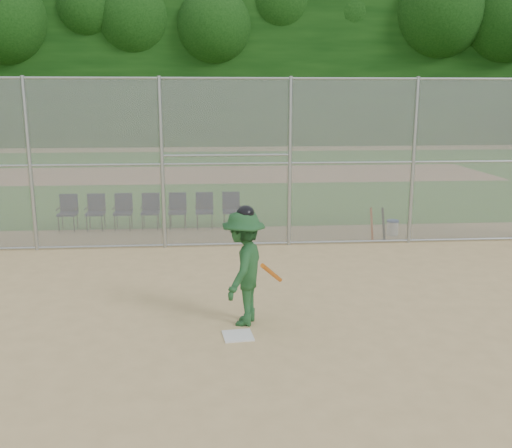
{
  "coord_description": "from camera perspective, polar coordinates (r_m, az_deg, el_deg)",
  "views": [
    {
      "loc": [
        -0.85,
        -8.37,
        3.56
      ],
      "look_at": [
        0.0,
        2.5,
        1.1
      ],
      "focal_mm": 40.0,
      "sensor_mm": 36.0,
      "label": 1
    }
  ],
  "objects": [
    {
      "name": "spare_bats",
      "position": [
        14.6,
        12.06,
        -0.04
      ],
      "size": [
        0.36,
        0.36,
        0.82
      ],
      "color": "#D84C14",
      "rests_on": "ground"
    },
    {
      "name": "chair_0",
      "position": [
        16.15,
        -18.33,
        1.06
      ],
      "size": [
        0.54,
        0.52,
        0.96
      ],
      "primitive_type": null,
      "color": "black",
      "rests_on": "ground"
    },
    {
      "name": "batter_at_plate",
      "position": [
        8.97,
        -1.24,
        -4.34
      ],
      "size": [
        1.12,
        1.42,
        1.92
      ],
      "color": "#1E4B25",
      "rests_on": "ground"
    },
    {
      "name": "chair_1",
      "position": [
        15.98,
        -15.77,
        1.11
      ],
      "size": [
        0.54,
        0.52,
        0.96
      ],
      "primitive_type": null,
      "color": "black",
      "rests_on": "ground"
    },
    {
      "name": "chair_5",
      "position": [
        15.67,
        -5.17,
        1.32
      ],
      "size": [
        0.54,
        0.52,
        0.96
      ],
      "primitive_type": null,
      "color": "black",
      "rests_on": "ground"
    },
    {
      "name": "chair_2",
      "position": [
        15.86,
        -13.17,
        1.17
      ],
      "size": [
        0.54,
        0.52,
        0.96
      ],
      "primitive_type": null,
      "color": "black",
      "rests_on": "ground"
    },
    {
      "name": "chair_4",
      "position": [
        15.7,
        -7.86,
        1.27
      ],
      "size": [
        0.54,
        0.52,
        0.96
      ],
      "primitive_type": null,
      "color": "black",
      "rests_on": "ground"
    },
    {
      "name": "dirt_patch_far",
      "position": [
        26.62,
        -2.61,
        5.03
      ],
      "size": [
        24.0,
        24.0,
        0.0
      ],
      "primitive_type": "plane",
      "color": "tan",
      "rests_on": "ground"
    },
    {
      "name": "home_plate",
      "position": [
        8.79,
        -1.82,
        -11.1
      ],
      "size": [
        0.49,
        0.49,
        0.02
      ],
      "primitive_type": "cube",
      "rotation": [
        0.0,
        0.0,
        0.11
      ],
      "color": "silver",
      "rests_on": "ground"
    },
    {
      "name": "water_cooler",
      "position": [
        15.28,
        13.49,
        -0.34
      ],
      "size": [
        0.32,
        0.32,
        0.4
      ],
      "color": "white",
      "rests_on": "ground"
    },
    {
      "name": "treeline",
      "position": [
        28.45,
        -2.87,
        16.6
      ],
      "size": [
        81.0,
        60.0,
        11.0
      ],
      "color": "black",
      "rests_on": "ground"
    },
    {
      "name": "grass_strip",
      "position": [
        26.63,
        -2.61,
        5.02
      ],
      "size": [
        100.0,
        100.0,
        0.0
      ],
      "primitive_type": "plane",
      "color": "#2B671E",
      "rests_on": "ground"
    },
    {
      "name": "backstop_fence",
      "position": [
        13.48,
        -0.83,
        6.36
      ],
      "size": [
        16.09,
        0.09,
        4.0
      ],
      "color": "gray",
      "rests_on": "ground"
    },
    {
      "name": "chair_3",
      "position": [
        15.76,
        -10.53,
        1.22
      ],
      "size": [
        0.54,
        0.52,
        0.96
      ],
      "primitive_type": null,
      "color": "black",
      "rests_on": "ground"
    },
    {
      "name": "ground",
      "position": [
        9.14,
        1.24,
        -10.22
      ],
      "size": [
        100.0,
        100.0,
        0.0
      ],
      "primitive_type": "plane",
      "color": "tan",
      "rests_on": "ground"
    },
    {
      "name": "chair_6",
      "position": [
        15.68,
        -2.48,
        1.37
      ],
      "size": [
        0.54,
        0.52,
        0.96
      ],
      "primitive_type": null,
      "color": "black",
      "rests_on": "ground"
    }
  ]
}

